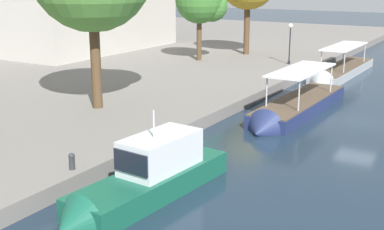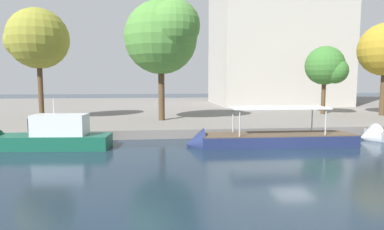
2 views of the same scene
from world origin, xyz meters
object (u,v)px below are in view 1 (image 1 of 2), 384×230
(mooring_bollard_0, at_px, (72,161))
(tree_2, at_px, (202,0))
(lamp_post, at_px, (290,38))
(motor_yacht_0, at_px, (144,183))
(tour_boat_2, at_px, (340,73))
(tour_boat_1, at_px, (294,110))

(mooring_bollard_0, xyz_separation_m, tree_2, (30.18, 10.69, 5.64))
(lamp_post, bearing_deg, motor_yacht_0, -169.98)
(mooring_bollard_0, bearing_deg, tree_2, 19.51)
(motor_yacht_0, distance_m, tour_boat_2, 32.04)
(tour_boat_1, xyz_separation_m, lamp_post, (15.34, 6.23, 3.07))
(tour_boat_2, distance_m, lamp_post, 5.87)
(motor_yacht_0, height_order, tree_2, tree_2)
(motor_yacht_0, bearing_deg, tour_boat_2, -174.34)
(tour_boat_1, relative_size, tree_2, 1.54)
(tour_boat_2, xyz_separation_m, tree_2, (-2.40, 13.66, 6.47))
(tour_boat_2, bearing_deg, motor_yacht_0, 1.86)
(motor_yacht_0, xyz_separation_m, tour_boat_2, (32.03, 0.61, -0.35))
(tour_boat_2, bearing_deg, mooring_bollard_0, -4.44)
(motor_yacht_0, distance_m, tour_boat_1, 16.58)
(motor_yacht_0, xyz_separation_m, mooring_bollard_0, (-0.55, 3.58, 0.48))
(motor_yacht_0, relative_size, lamp_post, 2.41)
(motor_yacht_0, distance_m, tree_2, 33.45)
(tour_boat_2, xyz_separation_m, mooring_bollard_0, (-32.58, 2.97, 0.84))
(tour_boat_1, bearing_deg, motor_yacht_0, -1.12)
(tree_2, bearing_deg, motor_yacht_0, -154.28)
(tour_boat_2, relative_size, tree_2, 1.67)
(tour_boat_2, height_order, mooring_bollard_0, tour_boat_2)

